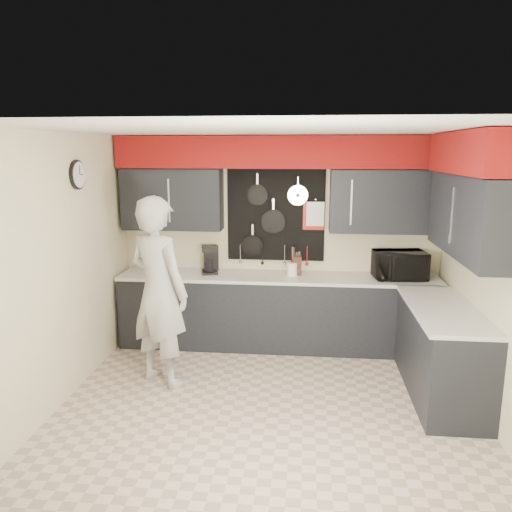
# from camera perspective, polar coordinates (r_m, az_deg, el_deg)

# --- Properties ---
(ground) EXTENTS (4.00, 4.00, 0.00)m
(ground) POSITION_cam_1_polar(r_m,az_deg,el_deg) (5.10, 1.47, -16.35)
(ground) COLOR beige
(ground) RESTS_ON ground
(back_wall_assembly) EXTENTS (4.00, 0.36, 2.60)m
(back_wall_assembly) POSITION_cam_1_polar(r_m,az_deg,el_deg) (6.10, 2.80, 8.11)
(back_wall_assembly) COLOR beige
(back_wall_assembly) RESTS_ON ground
(right_wall_assembly) EXTENTS (0.36, 3.50, 2.60)m
(right_wall_assembly) POSITION_cam_1_polar(r_m,az_deg,el_deg) (5.01, 23.61, 5.50)
(right_wall_assembly) COLOR beige
(right_wall_assembly) RESTS_ON ground
(left_wall_assembly) EXTENTS (0.05, 3.50, 2.60)m
(left_wall_assembly) POSITION_cam_1_polar(r_m,az_deg,el_deg) (5.17, -21.04, -0.95)
(left_wall_assembly) COLOR beige
(left_wall_assembly) RESTS_ON ground
(base_cabinets) EXTENTS (3.95, 2.20, 0.92)m
(base_cabinets) POSITION_cam_1_polar(r_m,az_deg,el_deg) (5.95, 7.08, -7.39)
(base_cabinets) COLOR black
(base_cabinets) RESTS_ON ground
(microwave) EXTENTS (0.64, 0.47, 0.33)m
(microwave) POSITION_cam_1_polar(r_m,az_deg,el_deg) (6.17, 16.08, -1.00)
(microwave) COLOR black
(microwave) RESTS_ON base_cabinets
(knife_block) EXTENTS (0.11, 0.11, 0.23)m
(knife_block) POSITION_cam_1_polar(r_m,az_deg,el_deg) (6.14, 4.71, -1.09)
(knife_block) COLOR #372111
(knife_block) RESTS_ON base_cabinets
(utensil_crock) EXTENTS (0.13, 0.13, 0.16)m
(utensil_crock) POSITION_cam_1_polar(r_m,az_deg,el_deg) (6.10, 4.15, -1.51)
(utensil_crock) COLOR white
(utensil_crock) RESTS_ON base_cabinets
(coffee_maker) EXTENTS (0.24, 0.27, 0.35)m
(coffee_maker) POSITION_cam_1_polar(r_m,az_deg,el_deg) (6.23, -5.26, -0.31)
(coffee_maker) COLOR black
(coffee_maker) RESTS_ON base_cabinets
(person) EXTENTS (0.87, 0.77, 1.99)m
(person) POSITION_cam_1_polar(r_m,az_deg,el_deg) (5.25, -11.05, -4.04)
(person) COLOR #A7A7A4
(person) RESTS_ON ground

